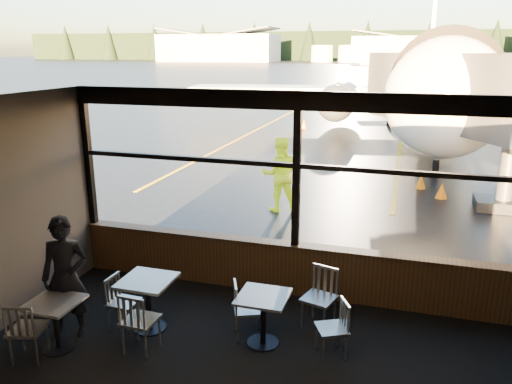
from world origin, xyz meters
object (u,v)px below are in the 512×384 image
at_px(cafe_table_near, 263,320).
at_px(chair_near_n, 319,299).
at_px(chair_near_w, 249,310).
at_px(cone_extra, 442,191).
at_px(cone_nose, 421,182).
at_px(ground_crew, 280,174).
at_px(chair_near_e, 332,329).
at_px(cafe_table_mid, 149,304).
at_px(cafe_table_left, 56,326).
at_px(chair_mid_w, 124,303).
at_px(jet_bridge, 488,130).
at_px(chair_left_s, 28,330).
at_px(cone_wing, 304,124).
at_px(passenger, 66,277).
at_px(chair_mid_s, 141,321).
at_px(airliner, 438,31).

height_order(cafe_table_near, chair_near_n, chair_near_n).
distance_m(cafe_table_near, chair_near_w, 0.30).
bearing_deg(cone_extra, cone_nose, 120.19).
bearing_deg(ground_crew, chair_near_e, 88.74).
bearing_deg(cafe_table_mid, cafe_table_left, -138.97).
distance_m(chair_near_n, chair_mid_w, 2.95).
relative_size(jet_bridge, cone_nose, 23.52).
relative_size(cafe_table_near, chair_left_s, 0.84).
distance_m(jet_bridge, cone_nose, 3.43).
height_order(ground_crew, cone_wing, ground_crew).
bearing_deg(chair_mid_w, chair_left_s, -34.39).
relative_size(jet_bridge, cafe_table_mid, 12.35).
height_order(cafe_table_near, passenger, passenger).
distance_m(cafe_table_left, chair_left_s, 0.38).
bearing_deg(cone_extra, chair_near_w, -110.33).
bearing_deg(chair_near_n, cone_extra, -89.43).
height_order(chair_near_n, chair_left_s, chair_near_n).
bearing_deg(cafe_table_near, passenger, -168.58).
distance_m(chair_near_e, chair_mid_w, 3.12).
xyz_separation_m(passenger, cone_nose, (5.16, 10.14, -0.71)).
bearing_deg(chair_left_s, chair_near_w, 13.08).
distance_m(cafe_table_mid, chair_near_n, 2.58).
distance_m(cafe_table_mid, ground_crew, 6.36).
bearing_deg(cone_wing, chair_mid_w, -85.99).
height_order(cafe_table_mid, chair_left_s, chair_left_s).
relative_size(passenger, cone_wing, 4.20).
relative_size(chair_near_w, chair_mid_s, 0.93).
relative_size(chair_near_e, chair_near_w, 0.95).
xyz_separation_m(chair_near_w, chair_near_n, (0.95, 0.54, 0.04)).
bearing_deg(cafe_table_mid, jet_bridge, 53.06).
height_order(airliner, chair_near_n, airliner).
height_order(chair_mid_s, chair_mid_w, chair_mid_s).
bearing_deg(chair_mid_w, cafe_table_near, 97.99).
height_order(airliner, chair_near_w, airliner).
xyz_separation_m(cafe_table_near, cafe_table_left, (-2.76, -0.97, -0.01)).
distance_m(chair_near_w, ground_crew, 6.19).
xyz_separation_m(chair_near_e, chair_mid_s, (-2.58, -0.64, 0.05)).
distance_m(chair_near_e, chair_near_w, 1.26).
height_order(jet_bridge, cone_nose, jet_bridge).
relative_size(cafe_table_left, chair_near_w, 0.86).
relative_size(chair_near_e, chair_near_n, 0.87).
distance_m(jet_bridge, chair_mid_s, 9.59).
bearing_deg(chair_mid_s, passenger, 178.53).
bearing_deg(airliner, ground_crew, -104.05).
bearing_deg(chair_near_e, chair_left_s, 81.14).
bearing_deg(chair_mid_s, chair_near_w, 33.37).
xyz_separation_m(cafe_table_mid, ground_crew, (0.44, 6.31, 0.57)).
bearing_deg(chair_left_s, jet_bridge, 37.13).
xyz_separation_m(chair_mid_s, cone_wing, (-2.01, 21.38, -0.25)).
relative_size(cafe_table_mid, cone_wing, 1.89).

